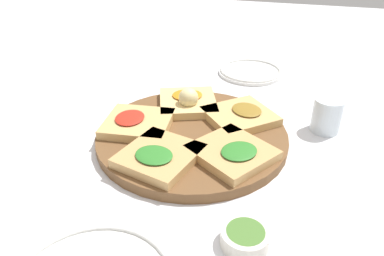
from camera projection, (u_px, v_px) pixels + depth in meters
ground_plane at (192, 140)px, 0.87m from camera, size 3.00×3.00×0.00m
serving_board at (192, 136)px, 0.86m from camera, size 0.43×0.43×0.02m
focaccia_slice_0 at (188, 101)px, 0.95m from camera, size 0.19×0.18×0.06m
focaccia_slice_1 at (137, 123)px, 0.87m from camera, size 0.15×0.16×0.03m
focaccia_slice_2 at (159, 156)px, 0.75m from camera, size 0.18×0.18×0.03m
focaccia_slice_3 at (233, 152)px, 0.76m from camera, size 0.20×0.20×0.03m
focaccia_slice_4 at (240, 116)px, 0.90m from camera, size 0.20×0.20×0.03m
plate_left at (250, 71)px, 1.20m from camera, size 0.20×0.20×0.02m
water_glass at (327, 115)px, 0.88m from camera, size 0.07×0.07×0.08m
napkin_stack at (0, 192)px, 0.70m from camera, size 0.12×0.11×0.01m
dipping_bowl at (245, 237)px, 0.59m from camera, size 0.08×0.08×0.03m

